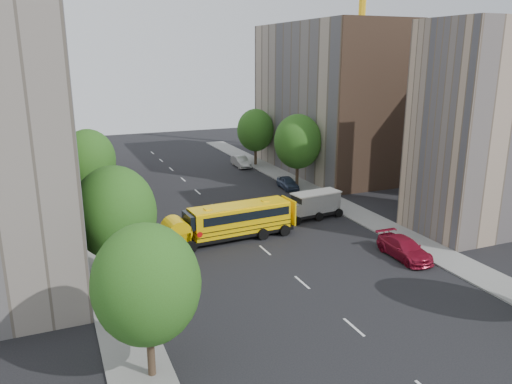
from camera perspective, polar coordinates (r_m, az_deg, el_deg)
ground at (r=39.80m, az=-0.14°, el=-5.68°), size 120.00×120.00×0.00m
sidewalk_left at (r=41.86m, az=-17.65°, el=-5.27°), size 3.00×80.00×0.12m
sidewalk_right at (r=49.10m, az=10.04°, el=-1.70°), size 3.00×80.00×0.12m
lane_markings at (r=48.66m, az=-4.70°, el=-1.73°), size 0.15×64.00×0.01m
building_left_redbrick at (r=62.84m, az=-26.21°, el=6.72°), size 10.00×15.00×13.00m
building_right_near at (r=44.31m, az=24.47°, el=6.50°), size 10.00×7.00×17.00m
building_right_far at (r=63.36m, az=8.04°, el=10.48°), size 10.00×22.00×18.00m
building_right_sidewall at (r=54.25m, az=14.04°, el=9.36°), size 10.10×0.30×18.00m
street_tree_0 at (r=22.70m, az=-12.40°, el=-10.29°), size 4.80×4.80×7.41m
street_tree_1 at (r=31.84m, az=-15.83°, el=-2.32°), size 5.12×5.12×7.90m
street_tree_2 at (r=49.28m, az=-18.58°, el=3.51°), size 4.99×4.99×7.71m
street_tree_4 at (r=55.27m, az=4.80°, el=5.76°), size 5.25×5.25×8.10m
street_tree_5 at (r=66.05m, az=-0.06°, el=7.08°), size 4.86×4.86×7.51m
school_bus at (r=39.76m, az=-2.92°, el=-3.26°), size 10.31×3.09×2.87m
safari_truck at (r=45.23m, az=6.39°, el=-1.46°), size 5.74×2.62×2.38m
parked_car_0 at (r=33.14m, az=-11.34°, el=-9.28°), size 1.82×3.95×1.31m
parked_car_1 at (r=45.12m, az=-15.51°, el=-2.82°), size 1.60×3.93×1.27m
parked_car_2 at (r=58.67m, az=-17.11°, el=1.27°), size 2.23×4.71×1.30m
parked_car_3 at (r=38.08m, az=16.60°, el=-6.19°), size 2.19×5.06×1.45m
parked_car_4 at (r=55.12m, az=3.65°, el=1.06°), size 1.94×4.02×1.32m
parked_car_5 at (r=65.74m, az=-1.75°, el=3.49°), size 1.63×4.33×1.41m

